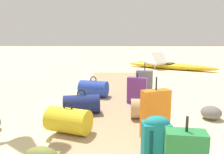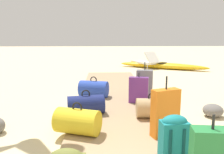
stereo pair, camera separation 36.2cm
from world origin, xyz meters
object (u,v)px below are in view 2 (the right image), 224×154
suitcase_orange (165,113)px  backpack_teal (174,140)px  duffel_bag_blue (94,89)px  kayak (162,66)px  suitcase_purple (139,90)px  lounge_chair (146,61)px  duffel_bag_yellow (78,121)px  duffel_bag_tan (152,108)px  suitcase_grey (144,83)px  duffel_bag_navy (86,105)px

suitcase_orange → backpack_teal: (-0.12, -0.79, -0.04)m
duffel_bag_blue → kayak: 6.09m
duffel_bag_blue → backpack_teal: bearing=-71.6°
kayak → backpack_teal: bearing=-103.7°
backpack_teal → kayak: (2.03, 8.33, -0.25)m
suitcase_purple → lounge_chair: 6.25m
duffel_bag_yellow → duffel_bag_tan: bearing=26.9°
suitcase_purple → lounge_chair: (1.32, 6.11, -0.04)m
suitcase_orange → backpack_teal: 0.80m
suitcase_purple → lounge_chair: size_ratio=0.41×
duffel_bag_yellow → suitcase_purple: bearing=53.6°
suitcase_orange → lounge_chair: (1.20, 7.84, -0.11)m
duffel_bag_yellow → kayak: bearing=66.6°
suitcase_orange → lounge_chair: suitcase_orange is taller
kayak → duffel_bag_yellow: bearing=-113.4°
suitcase_orange → lounge_chair: size_ratio=0.55×
backpack_teal → duffel_bag_blue: bearing=108.4°
duffel_bag_blue → suitcase_grey: size_ratio=0.89×
kayak → suitcase_purple: bearing=-109.3°
backpack_teal → duffel_bag_tan: bearing=86.4°
duffel_bag_tan → duffel_bag_blue: size_ratio=0.77×
lounge_chair → kayak: lounge_chair is taller
suitcase_purple → kayak: (2.03, 5.82, -0.22)m
duffel_bag_yellow → lounge_chair: lounge_chair is taller
lounge_chair → duffel_bag_yellow: bearing=-107.9°
suitcase_grey → backpack_teal: 3.02m
lounge_chair → kayak: bearing=-22.6°
suitcase_orange → suitcase_purple: bearing=94.0°
suitcase_orange → duffel_bag_blue: 2.54m
duffel_bag_navy → kayak: duffel_bag_navy is taller
duffel_bag_navy → suitcase_grey: 1.80m
suitcase_orange → duffel_bag_navy: 1.60m
duffel_bag_blue → duffel_bag_yellow: (-0.16, -2.14, -0.00)m
suitcase_grey → duffel_bag_tan: bearing=-94.7°
duffel_bag_blue → lounge_chair: 6.04m
duffel_bag_navy → lounge_chair: lounge_chair is taller
suitcase_purple → kayak: 6.17m
suitcase_orange → kayak: size_ratio=0.23×
duffel_bag_tan → suitcase_grey: bearing=85.3°
duffel_bag_yellow → lounge_chair: bearing=72.1°
suitcase_grey → duffel_bag_blue: bearing=177.6°
suitcase_purple → lounge_chair: bearing=77.8°
suitcase_purple → duffel_bag_navy: bearing=-147.4°
duffel_bag_tan → backpack_teal: backpack_teal is taller
suitcase_purple → duffel_bag_yellow: bearing=-126.4°
duffel_bag_yellow → duffel_bag_navy: bearing=85.9°
suitcase_grey → backpack_teal: size_ratio=1.40×
duffel_bag_navy → suitcase_grey: suitcase_grey is taller
duffel_bag_blue → lounge_chair: (2.33, 5.57, 0.05)m
duffel_bag_tan → duffel_bag_blue: duffel_bag_blue is taller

